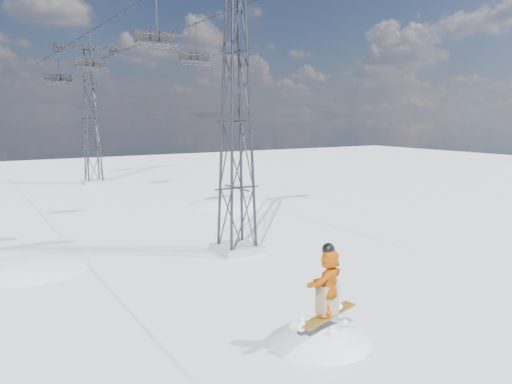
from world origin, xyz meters
TOP-DOWN VIEW (x-y plane):
  - ground at (0.00, 0.00)m, footprint 120.00×120.00m
  - snow_terrain at (-4.77, 21.24)m, footprint 39.00×37.00m
  - lift_tower_near at (0.80, 8.00)m, footprint 5.20×1.80m
  - lift_tower_far at (0.80, 33.00)m, footprint 5.20×1.80m
  - haul_cables at (0.80, 19.50)m, footprint 4.46×51.00m
  - lift_chair_near at (-1.40, 10.98)m, footprint 1.88×0.54m
  - lift_chair_mid at (3.00, 16.70)m, footprint 1.88×0.54m
  - lift_chair_far at (-1.40, 22.74)m, footprint 1.94×0.56m
  - lift_chair_extra at (-1.40, 33.95)m, footprint 2.18×0.63m

SIDE VIEW (x-z plane):
  - snow_terrain at x=-4.77m, z-range -20.59..1.41m
  - ground at x=0.00m, z-range 0.00..0.00m
  - lift_tower_near at x=0.80m, z-range -0.24..11.18m
  - lift_tower_far at x=0.80m, z-range -0.24..11.18m
  - lift_chair_extra at x=-1.40m, z-range 7.33..10.04m
  - lift_chair_far at x=-1.40m, z-range 7.72..10.13m
  - lift_chair_near at x=-1.40m, z-range 7.81..10.15m
  - lift_chair_mid at x=3.00m, z-range 7.82..10.15m
  - haul_cables at x=0.80m, z-range 10.82..10.88m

